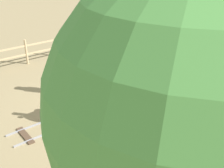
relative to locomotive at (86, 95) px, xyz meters
The scene contains 8 objects.
ground_plane 1.02m from the locomotive, 90.00° to the right, with size 60.00×60.00×0.00m, color #8C7A56.
track 0.98m from the locomotive, 90.00° to the right, with size 0.72×5.70×0.04m.
locomotive is the anchor object (origin of this frame).
passenger_car 1.76m from the locomotive, 90.00° to the right, with size 0.78×2.00×0.97m.
conductor_person 1.06m from the locomotive, 29.81° to the right, with size 0.30×0.30×1.62m.
park_bench 2.92m from the locomotive, 150.28° to the right, with size 1.35×0.65×0.82m.
oak_tree_near 4.81m from the locomotive, 158.83° to the left, with size 2.36×2.36×3.80m.
fence_section 4.22m from the locomotive, 11.78° to the right, with size 0.08×6.78×0.90m.
Camera 1 is at (-5.22, 4.18, 3.77)m, focal length 44.87 mm.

